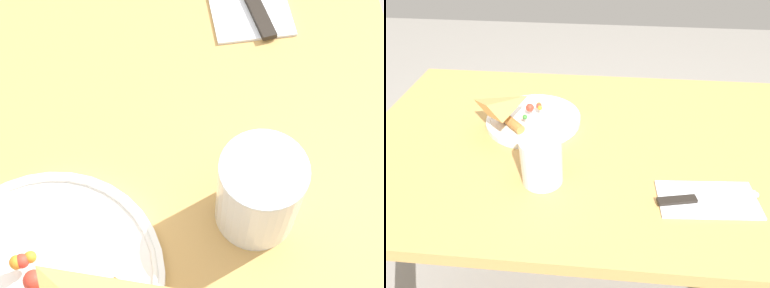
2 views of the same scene
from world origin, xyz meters
The scene contains 3 objects.
dining_table centered at (0.00, 0.00, 0.61)m, with size 1.23×0.73×0.71m.
plate_pizza centered at (-0.20, 0.07, 0.72)m, with size 0.25×0.25×0.05m.
milk_glass centered at (-0.13, -0.15, 0.76)m, with size 0.09×0.09×0.11m.
Camera 1 is at (-0.39, -0.07, 1.31)m, focal length 55.00 mm.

